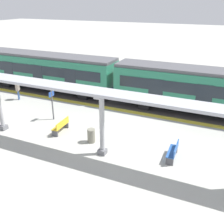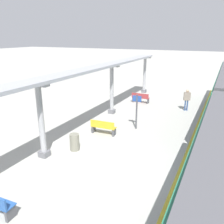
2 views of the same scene
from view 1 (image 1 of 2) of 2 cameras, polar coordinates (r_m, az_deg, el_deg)
The scene contains 12 objects.
ground_plane at distance 17.44m, azimuth 2.50°, elevation -4.18°, with size 176.00×176.00×0.00m, color #AAAAA1.
tactile_edge_strip at distance 20.22m, azimuth 5.95°, elevation -0.26°, with size 0.54×38.36×0.01m, color gold.
trackbed at distance 21.88m, azimuth 7.52°, elevation 1.51°, with size 3.20×50.36×0.01m, color #38332D.
train_near_carriage at distance 25.77m, azimuth -14.14°, elevation 8.63°, with size 2.65×13.87×3.48m.
train_far_carriage at distance 20.54m, azimuth 19.86°, elevation 4.27°, with size 2.65×13.87×3.48m.
canopy_pillar_third at distance 14.12m, azimuth -2.20°, elevation -2.84°, with size 1.10×0.44×3.60m.
canopy_beam at distance 13.44m, azimuth -2.60°, elevation 4.33°, with size 1.20×30.56×0.16m, color #A8AAB2.
bench_near_end at distance 14.75m, azimuth 13.31°, elevation -8.40°, with size 1.52×0.50×0.86m.
bench_far_end at distance 17.44m, azimuth -11.05°, elevation -3.01°, with size 1.52×0.52×0.86m.
trash_bin at distance 16.00m, azimuth -4.54°, elevation -5.17°, with size 0.48×0.48×0.87m, color gray.
platform_info_sign at distance 19.09m, azimuth -12.95°, elevation 2.08°, with size 0.56×0.10×2.20m.
passenger_waiting_near_edge at distance 24.02m, azimuth -19.96°, elevation 4.94°, with size 0.53×0.40×1.68m.
Camera 1 is at (14.42, 5.65, 8.03)m, focal length 41.81 mm.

